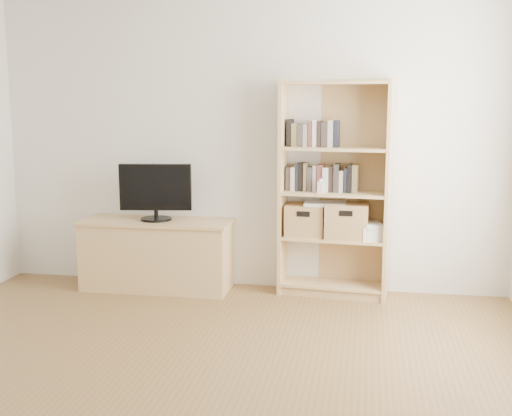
% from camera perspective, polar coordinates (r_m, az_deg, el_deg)
% --- Properties ---
extents(floor, '(4.50, 5.00, 0.01)m').
position_cam_1_polar(floor, '(3.61, -8.30, -17.84)').
color(floor, brown).
rests_on(floor, ground).
extents(back_wall, '(4.50, 0.02, 2.60)m').
position_cam_1_polar(back_wall, '(5.64, -0.68, 5.96)').
color(back_wall, white).
rests_on(back_wall, floor).
extents(tv_stand, '(1.29, 0.49, 0.59)m').
position_cam_1_polar(tv_stand, '(5.76, -8.77, -4.20)').
color(tv_stand, tan).
rests_on(tv_stand, floor).
extents(bookshelf, '(0.94, 0.40, 1.83)m').
position_cam_1_polar(bookshelf, '(5.43, 6.99, 1.65)').
color(bookshelf, tan).
rests_on(bookshelf, floor).
extents(television, '(0.63, 0.14, 0.49)m').
position_cam_1_polar(television, '(5.65, -8.91, 1.40)').
color(television, black).
rests_on(television, tv_stand).
extents(books_row_mid, '(0.89, 0.26, 0.23)m').
position_cam_1_polar(books_row_mid, '(5.44, 7.04, 2.69)').
color(books_row_mid, '#3E3732').
rests_on(books_row_mid, bookshelf).
extents(books_row_upper, '(0.37, 0.17, 0.19)m').
position_cam_1_polar(books_row_upper, '(5.44, 4.98, 6.44)').
color(books_row_upper, '#3E3732').
rests_on(books_row_upper, bookshelf).
extents(baby_monitor, '(0.06, 0.04, 0.10)m').
position_cam_1_polar(baby_monitor, '(5.34, 5.76, 1.85)').
color(baby_monitor, white).
rests_on(baby_monitor, bookshelf).
extents(basket_left, '(0.34, 0.28, 0.27)m').
position_cam_1_polar(basket_left, '(5.51, 4.41, -1.06)').
color(basket_left, '#A27049').
rests_on(basket_left, bookshelf).
extents(basket_right, '(0.37, 0.31, 0.29)m').
position_cam_1_polar(basket_right, '(5.45, 8.08, -1.11)').
color(basket_right, '#A27049').
rests_on(basket_right, bookshelf).
extents(laptop, '(0.35, 0.25, 0.03)m').
position_cam_1_polar(laptop, '(5.45, 6.17, 0.39)').
color(laptop, white).
rests_on(laptop, basket_left).
extents(magazine_stack, '(0.22, 0.28, 0.12)m').
position_cam_1_polar(magazine_stack, '(5.45, 10.18, -2.11)').
color(magazine_stack, silver).
rests_on(magazine_stack, bookshelf).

